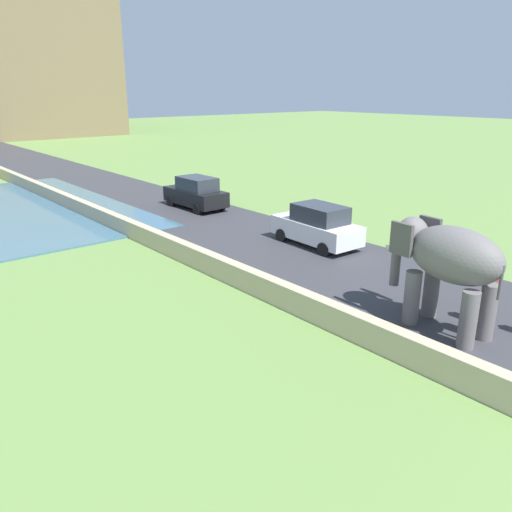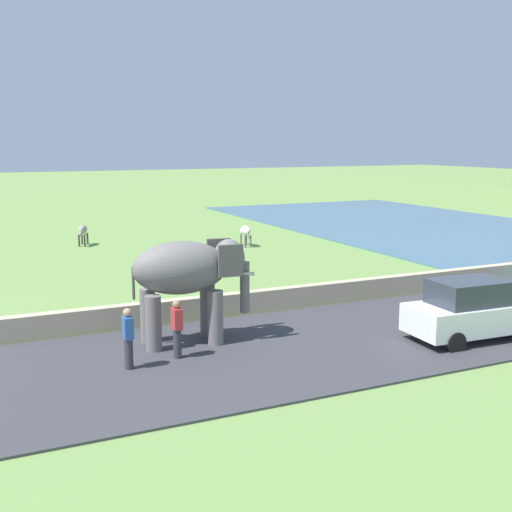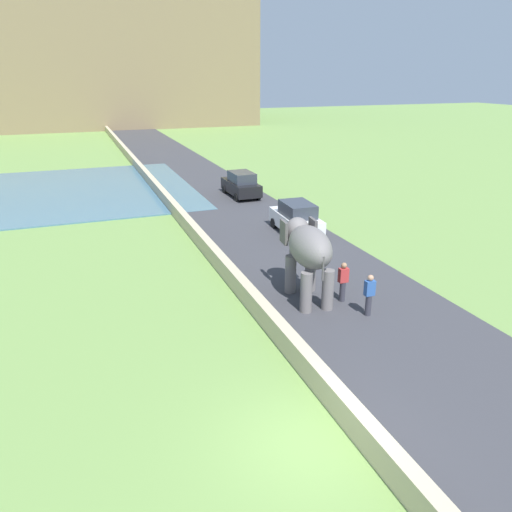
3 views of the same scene
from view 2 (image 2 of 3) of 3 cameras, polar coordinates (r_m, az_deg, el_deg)
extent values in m
cube|color=tan|center=(25.73, 15.48, -2.19)|extent=(0.40, 110.00, 0.77)
cube|color=#426B84|center=(44.98, 14.70, 2.54)|extent=(36.00, 18.00, 0.08)
ellipsoid|color=slate|center=(18.02, -6.72, -1.04)|extent=(1.66, 2.82, 1.50)
cylinder|color=slate|center=(18.94, -4.32, -4.91)|extent=(0.44, 0.44, 1.60)
cylinder|color=slate|center=(18.16, -3.62, -5.56)|extent=(0.44, 0.44, 1.60)
cylinder|color=slate|center=(18.58, -9.57, -5.32)|extent=(0.44, 0.44, 1.60)
cylinder|color=slate|center=(17.78, -9.10, -6.01)|extent=(0.44, 0.44, 1.60)
ellipsoid|color=slate|center=(18.34, -2.42, -0.19)|extent=(1.08, 0.99, 1.10)
cube|color=#504C4C|center=(18.86, -3.34, 0.21)|extent=(0.19, 0.71, 0.90)
cube|color=#504C4C|center=(17.73, -2.26, -0.42)|extent=(0.19, 0.71, 0.90)
cylinder|color=slate|center=(18.66, -1.01, -2.78)|extent=(0.28, 0.28, 1.50)
cone|color=silver|center=(18.75, -1.42, -1.31)|extent=(0.17, 0.57, 0.17)
cone|color=silver|center=(18.34, -0.99, -1.57)|extent=(0.17, 0.57, 0.17)
cylinder|color=#504C4C|center=(17.85, -10.85, -2.40)|extent=(0.08, 0.08, 0.90)
cylinder|color=#33333D|center=(17.21, -7.00, -7.81)|extent=(0.22, 0.22, 0.85)
cube|color=#B73333|center=(17.01, -7.05, -5.55)|extent=(0.36, 0.22, 0.56)
sphere|color=#997051|center=(16.91, -7.08, -4.28)|extent=(0.22, 0.22, 0.22)
cylinder|color=#33333D|center=(16.61, -11.23, -8.60)|extent=(0.22, 0.22, 0.85)
cube|color=#2D569E|center=(16.40, -11.32, -6.27)|extent=(0.36, 0.22, 0.56)
sphere|color=tan|center=(16.30, -11.36, -4.95)|extent=(0.22, 0.22, 0.22)
cube|color=white|center=(19.76, 18.80, -5.10)|extent=(1.90, 4.08, 0.80)
cube|color=#2D333D|center=(19.46, 18.48, -3.04)|extent=(1.55, 2.27, 0.70)
cylinder|color=black|center=(21.29, 19.97, -5.21)|extent=(0.21, 0.61, 0.60)
cylinder|color=black|center=(19.68, 14.31, -6.14)|extent=(0.21, 0.61, 0.60)
cylinder|color=black|center=(18.47, 17.30, -7.36)|extent=(0.21, 0.61, 0.60)
ellipsoid|color=silver|center=(35.34, -0.93, 2.30)|extent=(1.14, 0.56, 0.50)
cylinder|color=#595753|center=(35.74, -1.35, 1.45)|extent=(0.10, 0.10, 0.65)
cylinder|color=#595753|center=(35.83, -0.88, 1.48)|extent=(0.10, 0.10, 0.65)
cylinder|color=#595753|center=(35.01, -0.97, 1.27)|extent=(0.10, 0.10, 0.65)
cylinder|color=#595753|center=(35.11, -0.49, 1.30)|extent=(0.10, 0.10, 0.65)
ellipsoid|color=silver|center=(35.95, -1.24, 2.19)|extent=(0.42, 0.28, 0.26)
cone|color=beige|center=(35.90, -1.38, 2.45)|extent=(0.04, 0.04, 0.12)
cone|color=beige|center=(35.96, -1.10, 2.46)|extent=(0.04, 0.04, 0.12)
cylinder|color=#595753|center=(34.86, -0.65, 1.86)|extent=(0.04, 0.04, 0.45)
ellipsoid|color=gray|center=(36.95, -15.13, 2.29)|extent=(1.18, 0.82, 0.50)
cylinder|color=#373533|center=(36.62, -14.98, 1.32)|extent=(0.10, 0.10, 0.65)
cylinder|color=#373533|center=(36.68, -15.45, 1.31)|extent=(0.10, 0.10, 0.65)
cylinder|color=#373533|center=(37.37, -14.74, 1.50)|extent=(0.10, 0.10, 0.65)
cylinder|color=#373533|center=(37.43, -15.20, 1.49)|extent=(0.10, 0.10, 0.65)
ellipsoid|color=gray|center=(36.35, -15.32, 1.92)|extent=(0.46, 0.37, 0.26)
cone|color=beige|center=(36.31, -15.20, 2.19)|extent=(0.04, 0.04, 0.12)
cone|color=beige|center=(36.35, -15.47, 2.18)|extent=(0.04, 0.04, 0.12)
cylinder|color=#373533|center=(37.49, -14.95, 2.10)|extent=(0.04, 0.04, 0.45)
camera|label=1|loc=(28.83, -26.86, 10.36)|focal=35.33mm
camera|label=3|loc=(26.69, -47.86, 12.45)|focal=34.41mm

